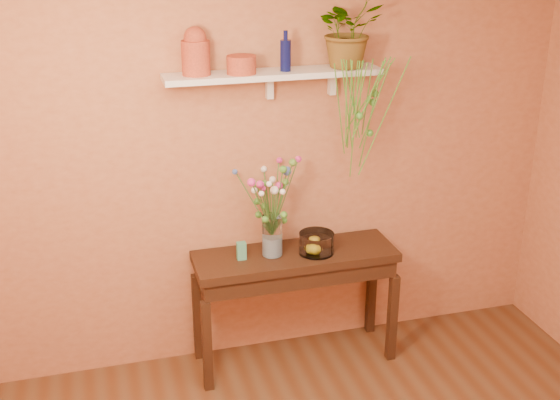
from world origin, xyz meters
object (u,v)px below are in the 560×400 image
(spider_plant, at_px, (349,29))
(glass_vase, at_px, (272,238))
(glass_bowl, at_px, (316,244))
(bouquet, at_px, (272,190))
(blue_bottle, at_px, (286,55))
(sideboard, at_px, (295,269))
(terracotta_jug, at_px, (196,52))

(spider_plant, xyz_separation_m, glass_vase, (-0.50, -0.09, -1.26))
(glass_vase, distance_m, glass_bowl, 0.29)
(bouquet, xyz_separation_m, glass_bowl, (0.28, -0.05, -0.38))
(blue_bottle, height_order, spider_plant, spider_plant)
(glass_bowl, bearing_deg, bouquet, 169.89)
(spider_plant, bearing_deg, bouquet, -170.26)
(glass_vase, xyz_separation_m, bouquet, (-0.00, 0.00, 0.33))
(sideboard, xyz_separation_m, spider_plant, (0.35, 0.10, 1.49))
(spider_plant, relative_size, glass_vase, 1.69)
(terracotta_jug, xyz_separation_m, bouquet, (0.42, -0.10, -0.84))
(glass_bowl, bearing_deg, sideboard, 163.46)
(blue_bottle, height_order, glass_vase, blue_bottle)
(blue_bottle, distance_m, glass_bowl, 1.20)
(bouquet, relative_size, glass_bowl, 2.25)
(spider_plant, bearing_deg, blue_bottle, -177.48)
(spider_plant, height_order, bouquet, spider_plant)
(terracotta_jug, relative_size, glass_bowl, 1.22)
(sideboard, distance_m, glass_bowl, 0.22)
(sideboard, bearing_deg, glass_vase, 176.70)
(glass_vase, bearing_deg, glass_bowl, -9.53)
(terracotta_jug, height_order, spider_plant, spider_plant)
(sideboard, bearing_deg, blue_bottle, 120.07)
(spider_plant, relative_size, bouquet, 0.89)
(sideboard, distance_m, glass_vase, 0.27)
(sideboard, distance_m, bouquet, 0.58)
(sideboard, height_order, blue_bottle, blue_bottle)
(sideboard, height_order, spider_plant, spider_plant)
(glass_bowl, bearing_deg, spider_plant, 31.57)
(blue_bottle, bearing_deg, spider_plant, 2.52)
(blue_bottle, distance_m, glass_vase, 1.14)
(terracotta_jug, distance_m, glass_vase, 1.24)
(blue_bottle, xyz_separation_m, glass_vase, (-0.10, -0.07, -1.13))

